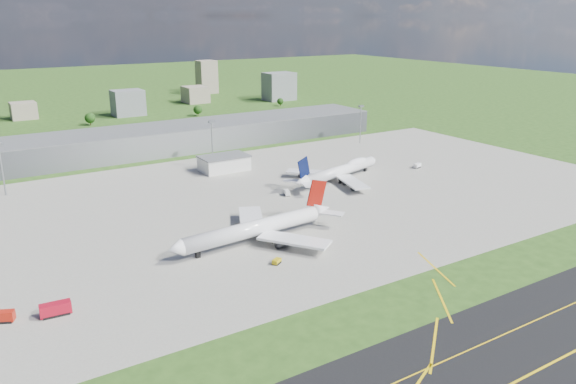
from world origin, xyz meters
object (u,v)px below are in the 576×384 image
fire_truck (56,309)px  crash_tender (3,317)px  tug_yellow (277,262)px  van_white_near (287,193)px  airliner_red_twin (259,228)px  van_white_far (417,166)px  airliner_blue_quad (340,171)px

fire_truck → crash_tender: 14.11m
tug_yellow → fire_truck: bearing=146.5°
tug_yellow → van_white_near: size_ratio=0.77×
van_white_near → crash_tender: bearing=131.9°
crash_tender → van_white_near: 142.75m
airliner_red_twin → tug_yellow: (-5.13, -21.71, -4.44)m
tug_yellow → van_white_near: van_white_near is taller
crash_tender → van_white_far: (221.46, 60.73, -0.34)m
van_white_near → fire_truck: bearing=135.8°
tug_yellow → crash_tender: bearing=144.3°
crash_tender → van_white_far: crash_tender is taller
airliner_blue_quad → tug_yellow: 110.60m
airliner_blue_quad → van_white_near: (-38.40, -7.82, -3.71)m
airliner_red_twin → van_white_far: airliner_red_twin is taller
fire_truck → van_white_near: bearing=32.1°
fire_truck → van_white_near: fire_truck is taller
airliner_red_twin → tug_yellow: airliner_red_twin is taller
van_white_far → fire_truck: bearing=-179.5°
airliner_blue_quad → tug_yellow: size_ratio=16.44×
van_white_near → van_white_far: van_white_far is taller
airliner_blue_quad → van_white_far: (52.17, -4.06, -3.67)m
tug_yellow → van_white_far: 151.81m
van_white_near → tug_yellow: bearing=163.7°
fire_truck → crash_tender: fire_truck is taller
crash_tender → tug_yellow: crash_tender is taller
airliner_blue_quad → crash_tender: size_ratio=9.78×
crash_tender → van_white_near: (130.89, 56.98, -0.38)m
airliner_blue_quad → crash_tender: airliner_blue_quad is taller
fire_truck → airliner_blue_quad: bearing=28.4°
airliner_red_twin → van_white_near: airliner_red_twin is taller
airliner_red_twin → van_white_far: size_ratio=13.29×
van_white_near → airliner_red_twin: bearing=155.8°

